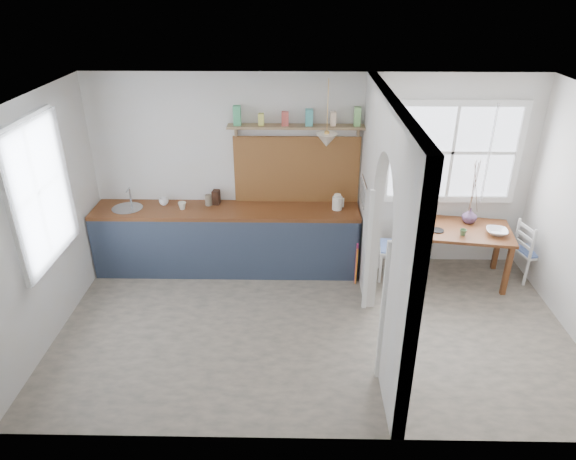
{
  "coord_description": "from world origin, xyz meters",
  "views": [
    {
      "loc": [
        -0.2,
        -4.82,
        3.66
      ],
      "look_at": [
        -0.3,
        0.36,
        1.07
      ],
      "focal_mm": 32.0,
      "sensor_mm": 36.0,
      "label": 1
    }
  ],
  "objects_px": {
    "kettle": "(337,202)",
    "vase": "(470,215)",
    "dining_table": "(461,253)",
    "chair_left": "(395,247)",
    "chair_right": "(533,251)"
  },
  "relations": [
    {
      "from": "kettle",
      "to": "vase",
      "type": "bearing_deg",
      "value": -22.17
    },
    {
      "from": "dining_table",
      "to": "chair_left",
      "type": "xyz_separation_m",
      "value": [
        -0.87,
        0.02,
        0.09
      ]
    },
    {
      "from": "vase",
      "to": "chair_right",
      "type": "bearing_deg",
      "value": -12.55
    },
    {
      "from": "chair_right",
      "to": "vase",
      "type": "bearing_deg",
      "value": 64.68
    },
    {
      "from": "chair_left",
      "to": "kettle",
      "type": "xyz_separation_m",
      "value": [
        -0.78,
        0.18,
        0.56
      ]
    },
    {
      "from": "dining_table",
      "to": "chair_right",
      "type": "distance_m",
      "value": 0.94
    },
    {
      "from": "chair_left",
      "to": "vase",
      "type": "relative_size",
      "value": 4.46
    },
    {
      "from": "dining_table",
      "to": "vase",
      "type": "bearing_deg",
      "value": 72.38
    },
    {
      "from": "dining_table",
      "to": "vase",
      "type": "xyz_separation_m",
      "value": [
        0.1,
        0.2,
        0.46
      ]
    },
    {
      "from": "chair_right",
      "to": "kettle",
      "type": "bearing_deg",
      "value": 73.17
    },
    {
      "from": "vase",
      "to": "chair_left",
      "type": "bearing_deg",
      "value": -169.32
    },
    {
      "from": "chair_left",
      "to": "kettle",
      "type": "distance_m",
      "value": 0.97
    },
    {
      "from": "chair_left",
      "to": "kettle",
      "type": "height_order",
      "value": "kettle"
    },
    {
      "from": "chair_right",
      "to": "vase",
      "type": "xyz_separation_m",
      "value": [
        -0.84,
        0.19,
        0.42
      ]
    },
    {
      "from": "chair_right",
      "to": "kettle",
      "type": "distance_m",
      "value": 2.66
    }
  ]
}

